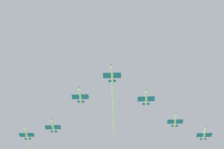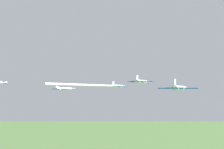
# 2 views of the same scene
# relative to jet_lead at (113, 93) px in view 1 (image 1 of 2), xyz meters

# --- Properties ---
(jet_lead) EXTENTS (41.83, 38.94, 2.77)m
(jet_lead) POSITION_rel_jet_lead_xyz_m (0.00, 0.00, 0.00)
(jet_lead) COLOR white
(jet_port_inner) EXTENTS (11.42, 10.87, 2.77)m
(jet_port_inner) POSITION_rel_jet_lead_xyz_m (-10.60, -15.21, -1.33)
(jet_port_inner) COLOR white
(jet_starboard_inner) EXTENTS (11.42, 10.87, 2.77)m
(jet_starboard_inner) POSITION_rel_jet_lead_xyz_m (14.38, 11.70, 1.34)
(jet_starboard_inner) COLOR white
(jet_port_outer) EXTENTS (11.42, 10.87, 2.77)m
(jet_port_outer) POSITION_rel_jet_lead_xyz_m (-6.15, -44.40, 1.27)
(jet_port_outer) COLOR white
(jet_starboard_outer) EXTENTS (11.42, 10.87, 2.77)m
(jet_starboard_outer) POSITION_rel_jet_lead_xyz_m (43.82, 9.42, -1.26)
(jet_starboard_outer) COLOR white
(jet_center_rear) EXTENTS (11.42, 10.87, 2.77)m
(jet_center_rear) POSITION_rel_jet_lead_xyz_m (-11.17, -64.80, -1.36)
(jet_center_rear) COLOR white
(jet_port_trail) EXTENTS (36.39, 33.90, 2.77)m
(jet_port_trail) POSITION_rel_jet_lead_xyz_m (72.13, 8.19, 1.37)
(jet_port_trail) COLOR white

